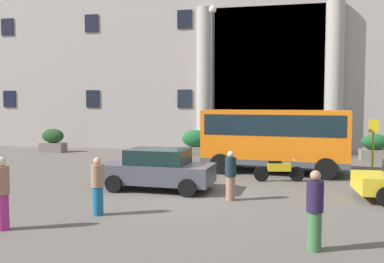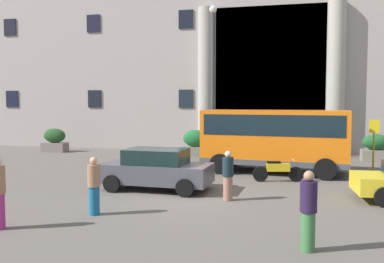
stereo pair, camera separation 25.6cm
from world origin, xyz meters
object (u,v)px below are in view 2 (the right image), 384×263
at_px(motorcycle_far_end, 166,167).
at_px(hedge_planter_far_west, 292,146).
at_px(pedestrian_man_crossing, 228,176).
at_px(hedge_planter_west, 55,141).
at_px(hedge_planter_entrance_right, 196,143).
at_px(hedge_planter_entrance_left, 376,148).
at_px(bus_stop_sign, 374,139).
at_px(pedestrian_man_red_shirt, 308,211).
at_px(parked_sedan_far, 156,169).
at_px(scooter_by_planter, 277,170).
at_px(pedestrian_woman_with_bag, 94,186).
at_px(orange_minibus, 276,136).
at_px(lamppost_plaza_centre, 213,72).

bearing_deg(motorcycle_far_end, hedge_planter_far_west, 50.23).
xyz_separation_m(hedge_planter_far_west, pedestrian_man_crossing, (-1.96, -10.89, 0.09)).
bearing_deg(hedge_planter_west, pedestrian_man_crossing, -40.10).
bearing_deg(hedge_planter_entrance_right, hedge_planter_entrance_left, -0.92).
xyz_separation_m(hedge_planter_entrance_right, hedge_planter_west, (-9.20, -0.12, -0.02)).
xyz_separation_m(bus_stop_sign, pedestrian_man_red_shirt, (-3.27, -11.58, -0.60)).
distance_m(motorcycle_far_end, pedestrian_man_red_shirt, 9.41).
xyz_separation_m(hedge_planter_far_west, parked_sedan_far, (-4.73, -9.83, 0.04)).
relative_size(hedge_planter_entrance_left, scooter_by_planter, 0.76).
bearing_deg(pedestrian_woman_with_bag, pedestrian_man_red_shirt, 167.36).
distance_m(orange_minibus, hedge_planter_west, 14.88).
height_order(orange_minibus, motorcycle_far_end, orange_minibus).
distance_m(hedge_planter_west, pedestrian_man_red_shirt, 21.33).
distance_m(scooter_by_planter, lamppost_plaza_centre, 7.55).
bearing_deg(hedge_planter_entrance_right, orange_minibus, -45.79).
height_order(hedge_planter_entrance_left, scooter_by_planter, hedge_planter_entrance_left).
relative_size(parked_sedan_far, pedestrian_man_red_shirt, 2.31).
distance_m(hedge_planter_entrance_right, pedestrian_woman_with_bag, 13.50).
xyz_separation_m(orange_minibus, bus_stop_sign, (4.37, 1.40, -0.19)).
distance_m(hedge_planter_entrance_right, scooter_by_planter, 8.78).
relative_size(bus_stop_sign, pedestrian_man_red_shirt, 1.36).
xyz_separation_m(orange_minibus, motorcycle_far_end, (-4.38, -2.54, -1.21)).
bearing_deg(hedge_planter_far_west, hedge_planter_entrance_right, -179.87).
xyz_separation_m(hedge_planter_far_west, lamppost_plaza_centre, (-4.10, -2.15, 4.02)).
bearing_deg(orange_minibus, hedge_planter_entrance_right, 140.51).
bearing_deg(pedestrian_man_crossing, parked_sedan_far, -59.44).
distance_m(hedge_planter_entrance_left, motorcycle_far_end, 11.99).
height_order(hedge_planter_entrance_left, pedestrian_woman_with_bag, pedestrian_woman_with_bag).
xyz_separation_m(bus_stop_sign, scooter_by_planter, (-4.21, -3.65, -1.02)).
distance_m(hedge_planter_far_west, pedestrian_man_red_shirt, 15.17).
distance_m(hedge_planter_entrance_left, scooter_by_planter, 8.61).
distance_m(parked_sedan_far, pedestrian_woman_with_bag, 3.74).
bearing_deg(bus_stop_sign, hedge_planter_west, 169.39).
xyz_separation_m(hedge_planter_west, hedge_planter_entrance_left, (19.13, -0.04, -0.01)).
bearing_deg(lamppost_plaza_centre, hedge_planter_west, 169.27).
distance_m(orange_minibus, parked_sedan_far, 6.38).
bearing_deg(hedge_planter_entrance_left, scooter_by_planter, -124.94).
height_order(hedge_planter_west, hedge_planter_entrance_left, hedge_planter_west).
xyz_separation_m(orange_minibus, scooter_by_planter, (0.16, -2.25, -1.22)).
bearing_deg(pedestrian_man_red_shirt, pedestrian_woman_with_bag, -29.37).
xyz_separation_m(hedge_planter_entrance_left, scooter_by_planter, (-4.93, -7.06, -0.25)).
bearing_deg(hedge_planter_west, scooter_by_planter, -26.55).
relative_size(parked_sedan_far, pedestrian_man_crossing, 2.50).
bearing_deg(scooter_by_planter, bus_stop_sign, 28.81).
xyz_separation_m(hedge_planter_entrance_right, scooter_by_planter, (5.00, -7.22, -0.28)).
relative_size(hedge_planter_entrance_left, parked_sedan_far, 0.38).
distance_m(bus_stop_sign, pedestrian_woman_with_bag, 13.45).
distance_m(hedge_planter_entrance_left, parked_sedan_far, 13.30).
bearing_deg(lamppost_plaza_centre, motorcycle_far_end, -100.17).
xyz_separation_m(orange_minibus, pedestrian_man_crossing, (-1.27, -5.91, -0.87)).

